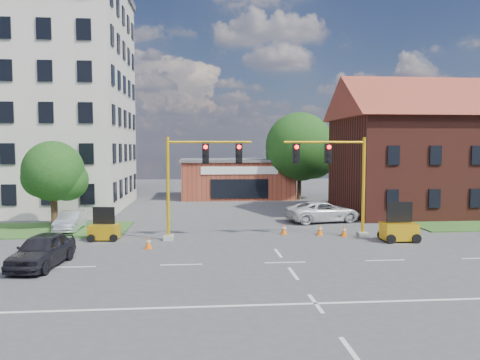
{
  "coord_description": "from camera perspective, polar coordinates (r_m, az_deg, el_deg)",
  "views": [
    {
      "loc": [
        -4.11,
        -22.07,
        5.58
      ],
      "look_at": [
        -1.33,
        10.0,
        3.33
      ],
      "focal_mm": 35.0,
      "sensor_mm": 36.0,
      "label": 1
    }
  ],
  "objects": [
    {
      "name": "ground",
      "position": [
        23.14,
        5.52,
        -9.97
      ],
      "size": [
        120.0,
        120.0,
        0.0
      ],
      "primitive_type": "plane",
      "color": "#414143",
      "rests_on": "ground"
    },
    {
      "name": "lane_markings",
      "position": [
        20.29,
        7.09,
        -11.98
      ],
      "size": [
        60.0,
        36.0,
        0.01
      ],
      "primitive_type": null,
      "color": "silver",
      "rests_on": "ground"
    },
    {
      "name": "office_block",
      "position": [
        47.0,
        -25.03,
        9.4
      ],
      "size": [
        18.4,
        15.4,
        20.6
      ],
      "color": "#BBB5A4",
      "rests_on": "ground"
    },
    {
      "name": "brick_shop",
      "position": [
        52.33,
        -0.43,
        0.25
      ],
      "size": [
        12.4,
        8.4,
        4.3
      ],
      "color": "maroon",
      "rests_on": "ground"
    },
    {
      "name": "townhouse_row",
      "position": [
        44.03,
        25.27,
        4.07
      ],
      "size": [
        21.0,
        11.0,
        11.5
      ],
      "color": "#512118",
      "rests_on": "ground"
    },
    {
      "name": "tree_large",
      "position": [
        50.36,
        7.67,
        3.77
      ],
      "size": [
        7.67,
        7.3,
        9.3
      ],
      "color": "#341D12",
      "rests_on": "ground"
    },
    {
      "name": "tree_nw_front",
      "position": [
        34.1,
        -21.43,
        0.73
      ],
      "size": [
        4.29,
        4.09,
        6.02
      ],
      "color": "#341D12",
      "rests_on": "ground"
    },
    {
      "name": "signal_mast_west",
      "position": [
        28.12,
        -5.44,
        0.6
      ],
      "size": [
        5.3,
        0.6,
        6.2
      ],
      "color": "gray",
      "rests_on": "ground"
    },
    {
      "name": "signal_mast_east",
      "position": [
        29.37,
        11.82,
        0.68
      ],
      "size": [
        5.3,
        0.6,
        6.2
      ],
      "color": "gray",
      "rests_on": "ground"
    },
    {
      "name": "trailer_west",
      "position": [
        29.41,
        -16.23,
        -5.91
      ],
      "size": [
        1.81,
        1.32,
        1.92
      ],
      "rotation": [
        0.0,
        0.0,
        -0.12
      ],
      "color": "gold",
      "rests_on": "ground"
    },
    {
      "name": "trailer_east",
      "position": [
        29.49,
        18.81,
        -5.73
      ],
      "size": [
        2.0,
        1.35,
        2.25
      ],
      "rotation": [
        0.0,
        0.0,
        -0.02
      ],
      "color": "gold",
      "rests_on": "ground"
    },
    {
      "name": "cone_a",
      "position": [
        26.42,
        -11.09,
        -7.52
      ],
      "size": [
        0.4,
        0.4,
        0.7
      ],
      "color": "#E5600C",
      "rests_on": "ground"
    },
    {
      "name": "cone_b",
      "position": [
        30.28,
        5.39,
        -5.98
      ],
      "size": [
        0.4,
        0.4,
        0.7
      ],
      "color": "#E5600C",
      "rests_on": "ground"
    },
    {
      "name": "cone_c",
      "position": [
        30.23,
        12.57,
        -6.08
      ],
      "size": [
        0.4,
        0.4,
        0.7
      ],
      "color": "#E5600C",
      "rests_on": "ground"
    },
    {
      "name": "cone_d",
      "position": [
        30.29,
        9.71,
        -6.02
      ],
      "size": [
        0.4,
        0.4,
        0.7
      ],
      "color": "#E5600C",
      "rests_on": "ground"
    },
    {
      "name": "pickup_white",
      "position": [
        35.65,
        10.12,
        -3.82
      ],
      "size": [
        5.93,
        3.58,
        1.54
      ],
      "primitive_type": "imported",
      "rotation": [
        0.0,
        0.0,
        1.77
      ],
      "color": "silver",
      "rests_on": "ground"
    },
    {
      "name": "sedan_dark",
      "position": [
        23.97,
        -22.99,
        -7.88
      ],
      "size": [
        2.35,
        4.75,
        1.56
      ],
      "primitive_type": "imported",
      "rotation": [
        0.0,
        0.0,
        -0.12
      ],
      "color": "black",
      "rests_on": "ground"
    },
    {
      "name": "sedan_silver_front",
      "position": [
        33.47,
        -19.96,
        -4.72
      ],
      "size": [
        1.37,
        3.92,
        1.29
      ],
      "primitive_type": "imported",
      "rotation": [
        0.0,
        0.0,
        0.0
      ],
      "color": "#B6B9BE",
      "rests_on": "ground"
    }
  ]
}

